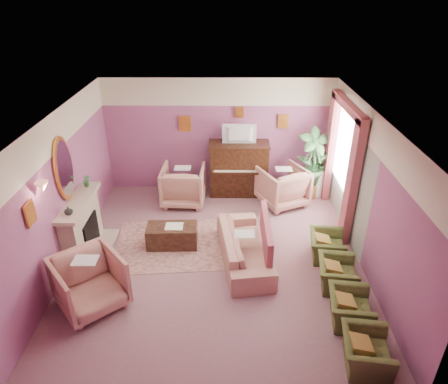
{
  "coord_description": "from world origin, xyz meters",
  "views": [
    {
      "loc": [
        0.2,
        -6.24,
        4.79
      ],
      "look_at": [
        0.15,
        0.4,
        1.23
      ],
      "focal_mm": 32.0,
      "sensor_mm": 36.0,
      "label": 1
    }
  ],
  "objects_px": {
    "floral_armchair_right": "(283,184)",
    "coffee_table": "(172,236)",
    "sofa": "(244,242)",
    "olive_chair_a": "(367,347)",
    "olive_chair_c": "(337,270)",
    "television": "(239,133)",
    "floral_armchair_left": "(183,183)",
    "piano": "(239,169)",
    "olive_chair_d": "(327,243)",
    "olive_chair_b": "(350,304)",
    "side_table": "(314,181)",
    "floral_armchair_front": "(89,280)"
  },
  "relations": [
    {
      "from": "floral_armchair_right",
      "to": "coffee_table",
      "type": "bearing_deg",
      "value": -144.41
    },
    {
      "from": "sofa",
      "to": "floral_armchair_right",
      "type": "height_order",
      "value": "floral_armchair_right"
    },
    {
      "from": "coffee_table",
      "to": "sofa",
      "type": "distance_m",
      "value": 1.52
    },
    {
      "from": "olive_chair_a",
      "to": "olive_chair_c",
      "type": "relative_size",
      "value": 1.0
    },
    {
      "from": "television",
      "to": "floral_armchair_left",
      "type": "distance_m",
      "value": 1.77
    },
    {
      "from": "piano",
      "to": "olive_chair_d",
      "type": "bearing_deg",
      "value": -58.26
    },
    {
      "from": "coffee_table",
      "to": "floral_armchair_right",
      "type": "bearing_deg",
      "value": 35.59
    },
    {
      "from": "olive_chair_b",
      "to": "olive_chair_c",
      "type": "relative_size",
      "value": 1.0
    },
    {
      "from": "olive_chair_b",
      "to": "sofa",
      "type": "bearing_deg",
      "value": 135.97
    },
    {
      "from": "television",
      "to": "olive_chair_c",
      "type": "distance_m",
      "value": 3.98
    },
    {
      "from": "olive_chair_b",
      "to": "olive_chair_c",
      "type": "height_order",
      "value": "same"
    },
    {
      "from": "television",
      "to": "olive_chair_b",
      "type": "distance_m",
      "value": 4.7
    },
    {
      "from": "floral_armchair_left",
      "to": "olive_chair_d",
      "type": "distance_m",
      "value": 3.64
    },
    {
      "from": "olive_chair_d",
      "to": "olive_chair_c",
      "type": "bearing_deg",
      "value": -90.0
    },
    {
      "from": "coffee_table",
      "to": "floral_armchair_left",
      "type": "distance_m",
      "value": 1.79
    },
    {
      "from": "olive_chair_c",
      "to": "olive_chair_d",
      "type": "relative_size",
      "value": 1.0
    },
    {
      "from": "piano",
      "to": "side_table",
      "type": "distance_m",
      "value": 1.91
    },
    {
      "from": "olive_chair_c",
      "to": "side_table",
      "type": "height_order",
      "value": "side_table"
    },
    {
      "from": "coffee_table",
      "to": "side_table",
      "type": "xyz_separation_m",
      "value": [
        3.28,
        2.23,
        0.12
      ]
    },
    {
      "from": "television",
      "to": "sofa",
      "type": "xyz_separation_m",
      "value": [
        0.04,
        -2.69,
        -1.18
      ]
    },
    {
      "from": "floral_armchair_right",
      "to": "olive_chair_b",
      "type": "bearing_deg",
      "value": -80.83
    },
    {
      "from": "floral_armchair_left",
      "to": "floral_armchair_right",
      "type": "distance_m",
      "value": 2.35
    },
    {
      "from": "floral_armchair_front",
      "to": "side_table",
      "type": "xyz_separation_m",
      "value": [
        4.39,
        3.92,
        -0.16
      ]
    },
    {
      "from": "television",
      "to": "floral_armchair_left",
      "type": "xyz_separation_m",
      "value": [
        -1.32,
        -0.45,
        -1.09
      ]
    },
    {
      "from": "olive_chair_b",
      "to": "floral_armchair_left",
      "type": "bearing_deg",
      "value": 128.03
    },
    {
      "from": "floral_armchair_left",
      "to": "piano",
      "type": "bearing_deg",
      "value": 20.82
    },
    {
      "from": "television",
      "to": "floral_armchair_front",
      "type": "bearing_deg",
      "value": -122.63
    },
    {
      "from": "floral_armchair_left",
      "to": "olive_chair_c",
      "type": "relative_size",
      "value": 1.35
    },
    {
      "from": "olive_chair_c",
      "to": "piano",
      "type": "bearing_deg",
      "value": 115.25
    },
    {
      "from": "olive_chair_d",
      "to": "olive_chair_a",
      "type": "bearing_deg",
      "value": -90.0
    },
    {
      "from": "sofa",
      "to": "side_table",
      "type": "distance_m",
      "value": 3.27
    },
    {
      "from": "sofa",
      "to": "olive_chair_a",
      "type": "distance_m",
      "value": 2.84
    },
    {
      "from": "sofa",
      "to": "floral_armchair_right",
      "type": "bearing_deg",
      "value": 65.83
    },
    {
      "from": "floral_armchair_front",
      "to": "side_table",
      "type": "height_order",
      "value": "floral_armchair_front"
    },
    {
      "from": "sofa",
      "to": "floral_armchair_front",
      "type": "height_order",
      "value": "floral_armchair_front"
    },
    {
      "from": "coffee_table",
      "to": "olive_chair_a",
      "type": "height_order",
      "value": "olive_chair_a"
    },
    {
      "from": "television",
      "to": "side_table",
      "type": "xyz_separation_m",
      "value": [
        1.89,
        0.01,
        -1.25
      ]
    },
    {
      "from": "coffee_table",
      "to": "side_table",
      "type": "height_order",
      "value": "side_table"
    },
    {
      "from": "olive_chair_a",
      "to": "olive_chair_b",
      "type": "height_order",
      "value": "same"
    },
    {
      "from": "floral_armchair_front",
      "to": "olive_chair_a",
      "type": "height_order",
      "value": "floral_armchair_front"
    },
    {
      "from": "sofa",
      "to": "olive_chair_a",
      "type": "height_order",
      "value": "sofa"
    },
    {
      "from": "olive_chair_a",
      "to": "floral_armchair_right",
      "type": "bearing_deg",
      "value": 97.54
    },
    {
      "from": "piano",
      "to": "olive_chair_d",
      "type": "xyz_separation_m",
      "value": [
        1.63,
        -2.63,
        -0.32
      ]
    },
    {
      "from": "coffee_table",
      "to": "olive_chair_a",
      "type": "distance_m",
      "value": 4.13
    },
    {
      "from": "television",
      "to": "floral_armchair_front",
      "type": "xyz_separation_m",
      "value": [
        -2.5,
        -3.91,
        -1.09
      ]
    },
    {
      "from": "floral_armchair_left",
      "to": "olive_chair_b",
      "type": "relative_size",
      "value": 1.35
    },
    {
      "from": "coffee_table",
      "to": "olive_chair_d",
      "type": "relative_size",
      "value": 1.32
    },
    {
      "from": "olive_chair_b",
      "to": "olive_chair_d",
      "type": "height_order",
      "value": "same"
    },
    {
      "from": "piano",
      "to": "olive_chair_c",
      "type": "height_order",
      "value": "piano"
    },
    {
      "from": "floral_armchair_right",
      "to": "floral_armchair_front",
      "type": "bearing_deg",
      "value": -135.95
    }
  ]
}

